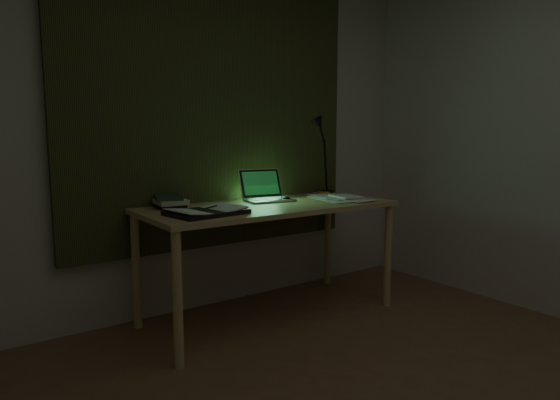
{
  "coord_description": "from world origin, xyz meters",
  "views": [
    {
      "loc": [
        -1.58,
        -1.02,
        1.21
      ],
      "look_at": [
        0.16,
        1.43,
        0.82
      ],
      "focal_mm": 30.0,
      "sensor_mm": 36.0,
      "label": 1
    }
  ],
  "objects_px": {
    "desk": "(270,261)",
    "desk_lamp": "(327,158)",
    "book_stack": "(169,201)",
    "laptop": "(269,185)",
    "loose_papers": "(338,198)",
    "open_textbook": "(207,211)"
  },
  "relations": [
    {
      "from": "desk",
      "to": "laptop",
      "type": "relative_size",
      "value": 4.74
    },
    {
      "from": "desk",
      "to": "book_stack",
      "type": "relative_size",
      "value": 7.91
    },
    {
      "from": "laptop",
      "to": "desk",
      "type": "bearing_deg",
      "value": -115.16
    },
    {
      "from": "open_textbook",
      "to": "desk_lamp",
      "type": "bearing_deg",
      "value": 10.28
    },
    {
      "from": "book_stack",
      "to": "laptop",
      "type": "bearing_deg",
      "value": -8.1
    },
    {
      "from": "loose_papers",
      "to": "desk_lamp",
      "type": "height_order",
      "value": "desk_lamp"
    },
    {
      "from": "loose_papers",
      "to": "desk_lamp",
      "type": "distance_m",
      "value": 0.5
    },
    {
      "from": "laptop",
      "to": "desk_lamp",
      "type": "xyz_separation_m",
      "value": [
        0.67,
        0.16,
        0.17
      ]
    },
    {
      "from": "open_textbook",
      "to": "loose_papers",
      "type": "height_order",
      "value": "open_textbook"
    },
    {
      "from": "loose_papers",
      "to": "laptop",
      "type": "bearing_deg",
      "value": 156.49
    },
    {
      "from": "laptop",
      "to": "book_stack",
      "type": "bearing_deg",
      "value": -179.75
    },
    {
      "from": "desk_lamp",
      "to": "open_textbook",
      "type": "bearing_deg",
      "value": -167.17
    },
    {
      "from": "desk",
      "to": "laptop",
      "type": "height_order",
      "value": "laptop"
    },
    {
      "from": "desk",
      "to": "desk_lamp",
      "type": "distance_m",
      "value": 1.06
    },
    {
      "from": "desk",
      "to": "loose_papers",
      "type": "xyz_separation_m",
      "value": [
        0.56,
        -0.06,
        0.4
      ]
    },
    {
      "from": "laptop",
      "to": "desk_lamp",
      "type": "bearing_deg",
      "value": 21.58
    },
    {
      "from": "laptop",
      "to": "desk_lamp",
      "type": "relative_size",
      "value": 0.63
    },
    {
      "from": "open_textbook",
      "to": "loose_papers",
      "type": "bearing_deg",
      "value": -4.43
    },
    {
      "from": "desk",
      "to": "desk_lamp",
      "type": "bearing_deg",
      "value": 21.25
    },
    {
      "from": "book_stack",
      "to": "loose_papers",
      "type": "height_order",
      "value": "book_stack"
    },
    {
      "from": "open_textbook",
      "to": "book_stack",
      "type": "bearing_deg",
      "value": 93.43
    },
    {
      "from": "desk",
      "to": "book_stack",
      "type": "distance_m",
      "value": 0.78
    }
  ]
}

